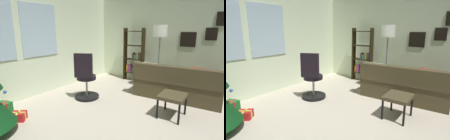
{
  "view_description": "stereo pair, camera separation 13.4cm",
  "coord_description": "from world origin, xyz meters",
  "views": [
    {
      "loc": [
        -2.4,
        -1.32,
        1.59
      ],
      "look_at": [
        0.51,
        0.72,
        0.76
      ],
      "focal_mm": 28.65,
      "sensor_mm": 36.0,
      "label": 1
    },
    {
      "loc": [
        -2.32,
        -1.43,
        1.59
      ],
      "look_at": [
        0.51,
        0.72,
        0.76
      ],
      "focal_mm": 28.65,
      "sensor_mm": 36.0,
      "label": 2
    }
  ],
  "objects": [
    {
      "name": "bookshelf",
      "position": [
        2.4,
        1.21,
        0.72
      ],
      "size": [
        0.18,
        0.64,
        1.6
      ],
      "color": "black",
      "rests_on": "ground_plane"
    },
    {
      "name": "couch",
      "position": [
        1.92,
        -0.37,
        0.28
      ],
      "size": [
        1.74,
        1.92,
        0.8
      ],
      "color": "#463C25",
      "rests_on": "ground_plane"
    },
    {
      "name": "wall_back_with_windows",
      "position": [
        -0.02,
        2.58,
        1.41
      ],
      "size": [
        5.23,
        0.12,
        2.81
      ],
      "color": "silver",
      "rests_on": "ground_plane"
    },
    {
      "name": "floor_lamp",
      "position": [
        1.93,
        0.27,
        1.4
      ],
      "size": [
        0.34,
        0.34,
        1.67
      ],
      "color": "slate",
      "rests_on": "ground_plane"
    },
    {
      "name": "gift_box_green",
      "position": [
        -1.09,
        2.06,
        0.13
      ],
      "size": [
        0.33,
        0.32,
        0.27
      ],
      "color": "#1E722D",
      "rests_on": "ground_plane"
    },
    {
      "name": "ground_plane",
      "position": [
        0.0,
        0.0,
        -0.05
      ],
      "size": [
        5.23,
        5.07,
        0.1
      ],
      "primitive_type": "cube",
      "color": "beige"
    },
    {
      "name": "office_chair",
      "position": [
        0.44,
        1.4,
        0.43
      ],
      "size": [
        0.58,
        0.56,
        1.07
      ],
      "color": "black",
      "rests_on": "ground_plane"
    },
    {
      "name": "gift_box_red",
      "position": [
        -0.98,
        1.69,
        0.07
      ],
      "size": [
        0.3,
        0.31,
        0.16
      ],
      "color": "red",
      "rests_on": "ground_plane"
    },
    {
      "name": "wall_right_with_frames",
      "position": [
        2.66,
        -0.0,
        1.41
      ],
      "size": [
        0.12,
        5.07,
        2.81
      ],
      "color": "silver",
      "rests_on": "ground_plane"
    },
    {
      "name": "footstool",
      "position": [
        0.71,
        -0.48,
        0.37
      ],
      "size": [
        0.51,
        0.44,
        0.43
      ],
      "color": "#463C25",
      "rests_on": "ground_plane"
    }
  ]
}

